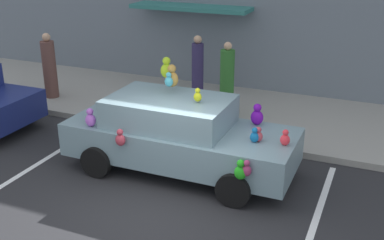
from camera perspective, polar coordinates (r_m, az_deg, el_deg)
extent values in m
plane|color=#262628|center=(8.71, -3.36, -10.40)|extent=(60.00, 60.00, 0.00)
cube|color=gray|center=(12.89, 6.49, 0.73)|extent=(24.00, 4.00, 0.15)
cube|color=#2D726C|center=(14.51, -0.08, 13.27)|extent=(3.60, 1.10, 0.12)
cube|color=silver|center=(8.91, 14.85, -10.34)|extent=(0.12, 3.60, 0.01)
cube|color=silver|center=(11.06, -16.29, -4.02)|extent=(0.12, 3.60, 0.01)
cube|color=gray|center=(9.70, -1.39, -2.59)|extent=(4.63, 1.77, 0.68)
cube|color=gray|center=(9.56, -2.69, 1.03)|extent=(2.41, 1.56, 0.56)
cylinder|color=black|center=(10.16, 8.13, -3.66)|extent=(0.64, 0.22, 0.64)
cylinder|color=black|center=(8.64, 4.96, -8.25)|extent=(0.64, 0.22, 0.64)
cylinder|color=black|center=(11.16, -6.22, -1.24)|extent=(0.64, 0.22, 0.64)
cylinder|color=black|center=(9.79, -11.26, -4.88)|extent=(0.64, 0.22, 0.64)
ellipsoid|color=#F13642|center=(8.83, 11.00, -2.34)|extent=(0.18, 0.15, 0.21)
sphere|color=#F13642|center=(8.77, 11.06, -1.47)|extent=(0.11, 0.11, 0.11)
ellipsoid|color=#93305A|center=(8.30, 6.49, -6.00)|extent=(0.17, 0.14, 0.21)
sphere|color=#93305A|center=(8.24, 6.53, -5.12)|extent=(0.11, 0.11, 0.11)
ellipsoid|color=#9858E7|center=(10.06, -7.57, 1.06)|extent=(0.24, 0.19, 0.28)
sphere|color=#9858E7|center=(9.99, -7.63, 2.11)|extent=(0.15, 0.15, 0.15)
ellipsoid|color=#AD3645|center=(9.15, -8.51, -2.37)|extent=(0.20, 0.16, 0.23)
sphere|color=#AD3645|center=(9.09, -8.57, -1.44)|extent=(0.13, 0.13, 0.13)
ellipsoid|color=#B95FD4|center=(9.72, -11.97, -0.01)|extent=(0.22, 0.18, 0.26)
sphere|color=#B95FD4|center=(9.66, -12.04, 0.98)|extent=(0.14, 0.14, 0.14)
ellipsoid|color=#B5BA17|center=(9.14, 0.68, 2.75)|extent=(0.16, 0.13, 0.19)
sphere|color=#B5BA17|center=(9.10, 0.68, 3.52)|extent=(0.10, 0.10, 0.10)
ellipsoid|color=green|center=(8.33, 5.77, -6.25)|extent=(0.22, 0.18, 0.25)
sphere|color=green|center=(8.25, 5.81, -5.17)|extent=(0.14, 0.14, 0.14)
ellipsoid|color=#A4206B|center=(9.71, -7.99, 0.06)|extent=(0.17, 0.14, 0.20)
sphere|color=#A4206B|center=(9.66, -8.03, 0.84)|extent=(0.11, 0.11, 0.11)
ellipsoid|color=#A9D422|center=(9.96, -3.04, 5.86)|extent=(0.26, 0.21, 0.30)
sphere|color=#A9D422|center=(9.91, -3.06, 7.04)|extent=(0.16, 0.16, 0.16)
ellipsoid|color=#1464A1|center=(8.87, 7.43, -2.04)|extent=(0.17, 0.14, 0.20)
sphere|color=#1464A1|center=(8.82, 7.47, -1.22)|extent=(0.11, 0.11, 0.11)
ellipsoid|color=#40A4B7|center=(9.63, -2.77, 4.57)|extent=(0.17, 0.14, 0.21)
sphere|color=#40A4B7|center=(9.59, -2.79, 5.38)|extent=(0.11, 0.11, 0.11)
ellipsoid|color=#6710A2|center=(9.68, 7.73, 0.30)|extent=(0.26, 0.21, 0.30)
sphere|color=#6710A2|center=(9.61, 7.79, 1.46)|extent=(0.16, 0.16, 0.16)
ellipsoid|color=#AF8238|center=(9.74, -2.41, 4.87)|extent=(0.27, 0.22, 0.32)
sphere|color=#AF8238|center=(9.68, -2.43, 6.12)|extent=(0.17, 0.17, 0.17)
ellipsoid|color=#AD3E4A|center=(8.91, 7.87, -1.96)|extent=(0.17, 0.14, 0.20)
sphere|color=#AD3E4A|center=(8.85, 7.92, -1.15)|extent=(0.11, 0.11, 0.11)
cylinder|color=black|center=(13.13, -19.38, 1.15)|extent=(0.64, 0.22, 0.64)
ellipsoid|color=brown|center=(11.98, 0.96, 0.94)|extent=(0.41, 0.34, 0.51)
sphere|color=brown|center=(11.86, 0.98, 2.60)|extent=(0.29, 0.29, 0.29)
sphere|color=brown|center=(11.86, 0.52, 3.13)|extent=(0.12, 0.12, 0.12)
sphere|color=brown|center=(11.79, 1.44, 3.01)|extent=(0.12, 0.12, 0.12)
cylinder|color=#312A53|center=(13.82, 0.67, 5.96)|extent=(0.34, 0.34, 1.54)
sphere|color=tan|center=(13.62, 0.69, 9.55)|extent=(0.23, 0.23, 0.23)
cylinder|color=brown|center=(14.30, -16.56, 5.78)|extent=(0.39, 0.39, 1.62)
sphere|color=tan|center=(14.10, -16.95, 9.40)|extent=(0.23, 0.23, 0.23)
cylinder|color=#2D6829|center=(12.41, 4.17, 4.49)|extent=(0.37, 0.37, 1.69)
sphere|color=tan|center=(12.17, 4.29, 8.77)|extent=(0.21, 0.21, 0.21)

